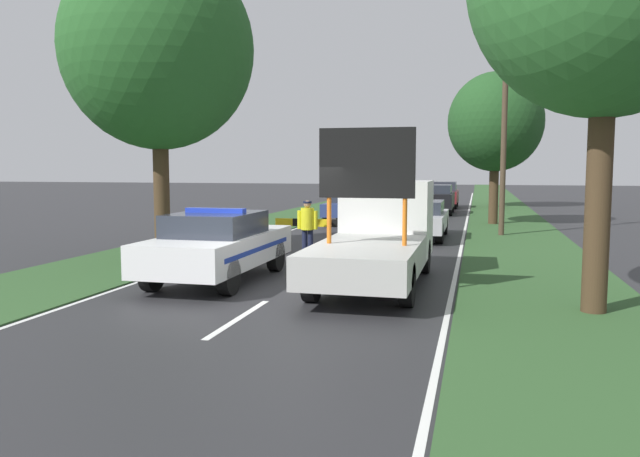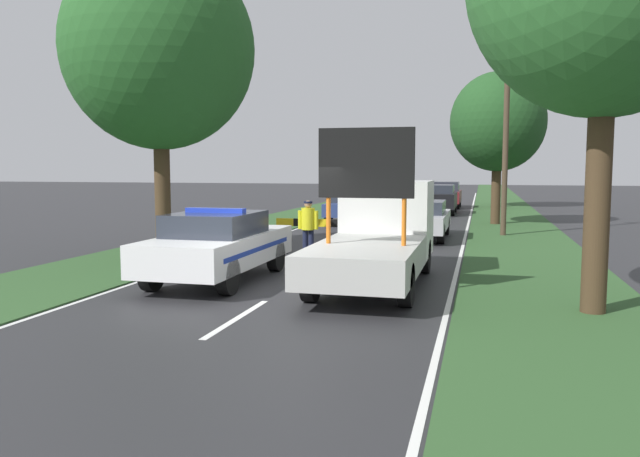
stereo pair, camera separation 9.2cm
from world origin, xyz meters
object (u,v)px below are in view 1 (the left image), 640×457
pedestrian_civilian (349,224)px  roadside_tree_near_left (158,49)px  police_car (218,245)px  queued_car_sedan_black (435,199)px  police_officer (307,224)px  traffic_cone_behind_barrier (389,243)px  traffic_cone_near_truck (366,247)px  roadside_tree_near_right (495,129)px  work_truck (379,233)px  roadside_tree_mid_left (496,122)px  traffic_cone_centre_front (258,243)px  road_barrier (328,225)px  utility_pole (505,108)px  queued_car_sedan_silver (421,218)px  queued_car_hatch_blue (349,205)px  traffic_cone_near_police (393,247)px  queued_car_wagon_maroon (443,194)px

pedestrian_civilian → roadside_tree_near_left: roadside_tree_near_left is taller
police_car → queued_car_sedan_black: bearing=83.8°
police_officer → traffic_cone_behind_barrier: 2.71m
traffic_cone_near_truck → police_officer: bearing=-164.6°
police_car → roadside_tree_near_right: bearing=79.5°
work_truck → roadside_tree_mid_left: (2.76, 14.69, 3.37)m
traffic_cone_centre_front → queued_car_sedan_black: bearing=76.2°
work_truck → queued_car_sedan_black: 20.35m
pedestrian_civilian → traffic_cone_centre_front: size_ratio=3.20×
queued_car_sedan_black → roadside_tree_mid_left: bearing=117.0°
work_truck → road_barrier: (-2.01, 3.55, -0.20)m
road_barrier → utility_pole: (4.95, 6.50, 3.76)m
queued_car_sedan_silver → queued_car_hatch_blue: bearing=-56.7°
pedestrian_civilian → traffic_cone_near_police: 1.63m
queued_car_sedan_black → police_officer: bearing=82.5°
work_truck → traffic_cone_behind_barrier: work_truck is taller
queued_car_sedan_black → roadside_tree_mid_left: (2.88, -5.66, 3.61)m
police_officer → utility_pole: utility_pole is taller
work_truck → utility_pole: bearing=-105.0°
pedestrian_civilian → traffic_cone_near_police: bearing=62.6°
queued_car_sedan_silver → police_car: bearing=68.9°
queued_car_wagon_maroon → roadside_tree_mid_left: bearing=104.1°
police_car → roadside_tree_near_left: size_ratio=0.57×
traffic_cone_near_police → queued_car_wagon_maroon: size_ratio=0.14×
road_barrier → utility_pole: utility_pole is taller
police_car → queued_car_hatch_blue: police_car is taller
roadside_tree_mid_left → queued_car_wagon_maroon: bearing=104.1°
traffic_cone_centre_front → queued_car_hatch_blue: queued_car_hatch_blue is taller
traffic_cone_centre_front → traffic_cone_near_truck: bearing=-8.4°
pedestrian_civilian → traffic_cone_near_police: (1.07, 1.00, -0.70)m
police_car → work_truck: bearing=16.4°
queued_car_wagon_maroon → roadside_tree_near_right: (3.01, 1.48, 4.01)m
queued_car_sedan_silver → traffic_cone_centre_front: bearing=47.3°
road_barrier → work_truck: bearing=-56.4°
traffic_cone_near_police → roadside_tree_mid_left: size_ratio=0.09×
traffic_cone_near_police → queued_car_hatch_blue: size_ratio=0.14×
police_car → work_truck: (3.44, 0.84, 0.26)m
traffic_cone_centre_front → queued_car_hatch_blue: bearing=86.4°
traffic_cone_centre_front → police_officer: bearing=-27.3°
queued_car_wagon_maroon → traffic_cone_near_police: bearing=89.5°
queued_car_hatch_blue → roadside_tree_near_left: 13.28m
utility_pole → traffic_cone_centre_front: bearing=-138.8°
traffic_cone_near_truck → roadside_tree_near_right: bearing=80.6°
queued_car_sedan_black → roadside_tree_near_right: bearing=-115.5°
police_officer → roadside_tree_near_right: roadside_tree_near_right is taller
police_car → pedestrian_civilian: size_ratio=2.90×
traffic_cone_near_truck → queued_car_wagon_maroon: (0.91, 22.24, 0.51)m
traffic_cone_centre_front → queued_car_wagon_maroon: bearing=79.0°
traffic_cone_centre_front → queued_car_wagon_maroon: (4.24, 21.74, 0.56)m
queued_car_hatch_blue → roadside_tree_near_right: (6.60, 12.84, 4.07)m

